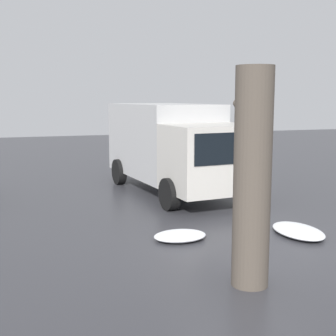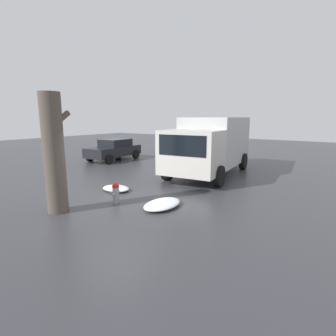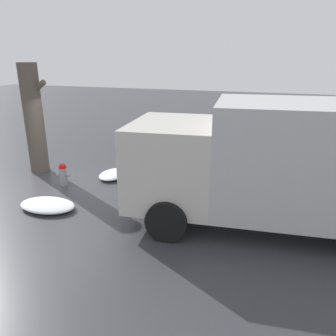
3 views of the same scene
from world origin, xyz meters
name	(u,v)px [view 1 (image 1 of 3)]	position (x,y,z in m)	size (l,w,h in m)	color
ground_plane	(250,250)	(0.00, 0.00, 0.00)	(60.00, 60.00, 0.00)	#38383D
fire_hydrant	(251,232)	(0.00, 0.00, 0.37)	(0.43, 0.33, 0.72)	gray
tree_trunk	(252,178)	(-1.59, 0.87, 1.81)	(0.93, 0.61, 3.58)	brown
delivery_truck	(174,144)	(6.21, -0.49, 1.56)	(6.75, 3.28, 2.87)	beige
snow_pile_by_hydrant	(298,231)	(0.58, -1.52, 0.10)	(1.52, 0.95, 0.20)	white
snow_pile_curbside	(180,236)	(1.09, 1.14, 0.09)	(0.85, 1.17, 0.19)	white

